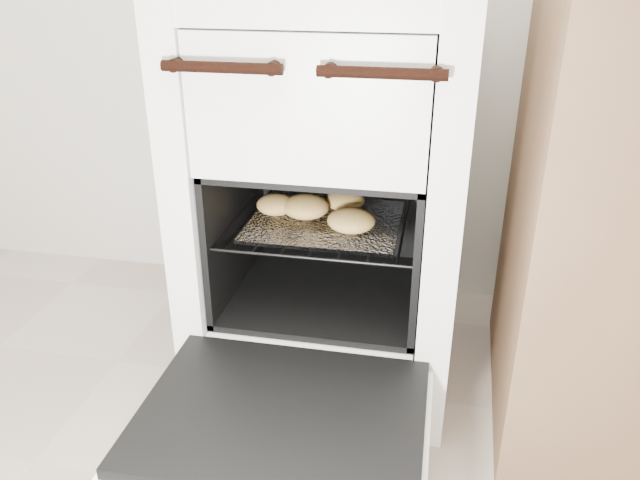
{
  "coord_description": "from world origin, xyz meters",
  "views": [
    {
      "loc": [
        0.08,
        -0.12,
        0.93
      ],
      "look_at": [
        -0.15,
        1.05,
        0.38
      ],
      "focal_mm": 35.0,
      "sensor_mm": 36.0,
      "label": 1
    }
  ],
  "objects": [
    {
      "name": "foil_sheet",
      "position": [
        -0.15,
        1.1,
        0.4
      ],
      "size": [
        0.32,
        0.28,
        0.01
      ],
      "primitive_type": "cube",
      "color": "white",
      "rests_on": "oven_rack"
    },
    {
      "name": "stove",
      "position": [
        -0.15,
        1.18,
        0.43
      ],
      "size": [
        0.57,
        0.63,
        0.87
      ],
      "color": "white",
      "rests_on": "ground"
    },
    {
      "name": "baked_rolls",
      "position": [
        -0.16,
        1.11,
        0.42
      ],
      "size": [
        0.31,
        0.24,
        0.05
      ],
      "color": "#E0AF59",
      "rests_on": "foil_sheet"
    },
    {
      "name": "oven_door",
      "position": [
        -0.15,
        0.71,
        0.19
      ],
      "size": [
        0.51,
        0.4,
        0.04
      ],
      "color": "black",
      "rests_on": "stove"
    },
    {
      "name": "oven_rack",
      "position": [
        -0.15,
        1.12,
        0.39
      ],
      "size": [
        0.41,
        0.4,
        0.01
      ],
      "color": "black",
      "rests_on": "stove"
    }
  ]
}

